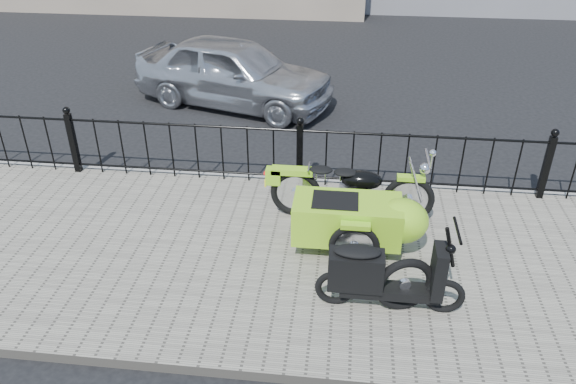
# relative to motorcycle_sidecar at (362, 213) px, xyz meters

# --- Properties ---
(ground) EXTENTS (120.00, 120.00, 0.00)m
(ground) POSITION_rel_motorcycle_sidecar_xyz_m (-0.91, 0.20, -0.59)
(ground) COLOR black
(ground) RESTS_ON ground
(sidewalk) EXTENTS (30.00, 3.80, 0.12)m
(sidewalk) POSITION_rel_motorcycle_sidecar_xyz_m (-0.91, -0.30, -0.53)
(sidewalk) COLOR slate
(sidewalk) RESTS_ON ground
(curb) EXTENTS (30.00, 0.10, 0.12)m
(curb) POSITION_rel_motorcycle_sidecar_xyz_m (-0.91, 1.64, -0.53)
(curb) COLOR gray
(curb) RESTS_ON ground
(iron_fence) EXTENTS (14.11, 0.11, 1.08)m
(iron_fence) POSITION_rel_motorcycle_sidecar_xyz_m (-0.91, 1.50, -0.01)
(iron_fence) COLOR black
(iron_fence) RESTS_ON sidewalk
(motorcycle_sidecar) EXTENTS (2.28, 1.48, 0.98)m
(motorcycle_sidecar) POSITION_rel_motorcycle_sidecar_xyz_m (0.00, 0.00, 0.00)
(motorcycle_sidecar) COLOR black
(motorcycle_sidecar) RESTS_ON sidewalk
(scooter) EXTENTS (1.60, 0.47, 1.09)m
(scooter) POSITION_rel_motorcycle_sidecar_xyz_m (0.20, -1.13, -0.05)
(scooter) COLOR black
(scooter) RESTS_ON sidewalk
(spare_tire) EXTENTS (0.67, 0.27, 0.67)m
(spare_tire) POSITION_rel_motorcycle_sidecar_xyz_m (0.47, -1.14, -0.14)
(spare_tire) COLOR black
(spare_tire) RESTS_ON sidewalk
(sedan_car) EXTENTS (4.35, 2.75, 1.38)m
(sedan_car) POSITION_rel_motorcycle_sidecar_xyz_m (-2.58, 4.87, 0.10)
(sedan_car) COLOR #BBBDC3
(sedan_car) RESTS_ON ground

